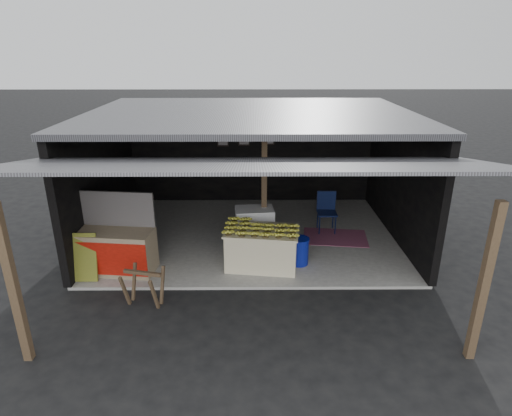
{
  "coord_description": "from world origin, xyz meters",
  "views": [
    {
      "loc": [
        0.06,
        -7.1,
        4.39
      ],
      "look_at": [
        0.12,
        1.53,
        1.1
      ],
      "focal_mm": 30.0,
      "sensor_mm": 36.0,
      "label": 1
    }
  ],
  "objects_px": {
    "banana_table": "(262,248)",
    "water_barrel": "(299,252)",
    "neighbor_stall": "(115,249)",
    "sawhorse": "(143,284)",
    "white_crate": "(255,228)",
    "plastic_chair": "(326,208)"
  },
  "relations": [
    {
      "from": "white_crate",
      "to": "plastic_chair",
      "type": "xyz_separation_m",
      "value": [
        1.78,
        0.96,
        0.11
      ]
    },
    {
      "from": "banana_table",
      "to": "sawhorse",
      "type": "height_order",
      "value": "banana_table"
    },
    {
      "from": "neighbor_stall",
      "to": "water_barrel",
      "type": "relative_size",
      "value": 2.92
    },
    {
      "from": "plastic_chair",
      "to": "sawhorse",
      "type": "bearing_deg",
      "value": -138.5
    },
    {
      "from": "banana_table",
      "to": "water_barrel",
      "type": "xyz_separation_m",
      "value": [
        0.79,
        0.09,
        -0.13
      ]
    },
    {
      "from": "sawhorse",
      "to": "plastic_chair",
      "type": "relative_size",
      "value": 0.74
    },
    {
      "from": "sawhorse",
      "to": "water_barrel",
      "type": "distance_m",
      "value": 3.26
    },
    {
      "from": "sawhorse",
      "to": "water_barrel",
      "type": "bearing_deg",
      "value": 39.22
    },
    {
      "from": "banana_table",
      "to": "water_barrel",
      "type": "relative_size",
      "value": 2.87
    },
    {
      "from": "white_crate",
      "to": "plastic_chair",
      "type": "distance_m",
      "value": 2.03
    },
    {
      "from": "neighbor_stall",
      "to": "water_barrel",
      "type": "bearing_deg",
      "value": 10.15
    },
    {
      "from": "neighbor_stall",
      "to": "sawhorse",
      "type": "distance_m",
      "value": 1.44
    },
    {
      "from": "neighbor_stall",
      "to": "water_barrel",
      "type": "xyz_separation_m",
      "value": [
        3.77,
        0.26,
        -0.21
      ]
    },
    {
      "from": "banana_table",
      "to": "neighbor_stall",
      "type": "xyz_separation_m",
      "value": [
        -2.97,
        -0.18,
        0.07
      ]
    },
    {
      "from": "neighbor_stall",
      "to": "water_barrel",
      "type": "distance_m",
      "value": 3.78
    },
    {
      "from": "white_crate",
      "to": "neighbor_stall",
      "type": "height_order",
      "value": "neighbor_stall"
    },
    {
      "from": "banana_table",
      "to": "water_barrel",
      "type": "bearing_deg",
      "value": 13.96
    },
    {
      "from": "banana_table",
      "to": "sawhorse",
      "type": "distance_m",
      "value": 2.52
    },
    {
      "from": "sawhorse",
      "to": "water_barrel",
      "type": "xyz_separation_m",
      "value": [
        2.92,
        1.43,
        -0.09
      ]
    },
    {
      "from": "water_barrel",
      "to": "banana_table",
      "type": "bearing_deg",
      "value": -173.57
    },
    {
      "from": "neighbor_stall",
      "to": "sawhorse",
      "type": "bearing_deg",
      "value": -47.97
    },
    {
      "from": "sawhorse",
      "to": "white_crate",
      "type": "bearing_deg",
      "value": 61.71
    }
  ]
}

